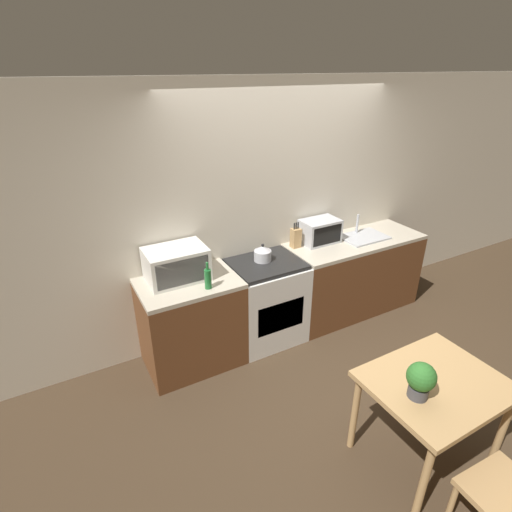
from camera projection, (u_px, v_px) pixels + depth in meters
ground_plane at (341, 372)px, 3.85m from camera, size 16.00×16.00×0.00m
wall_back at (279, 209)px, 4.22m from camera, size 10.00×0.06×2.60m
counter_left_run at (192, 323)px, 3.81m from camera, size 0.91×0.62×0.90m
counter_right_run at (352, 275)px, 4.68m from camera, size 1.62×0.62×0.90m
stove_range at (266, 301)px, 4.17m from camera, size 0.73×0.62×0.90m
kettle at (263, 253)px, 3.98m from camera, size 0.17×0.17×0.18m
microwave at (176, 264)px, 3.60m from camera, size 0.54×0.38×0.30m
bottle at (208, 278)px, 3.47m from camera, size 0.06×0.06×0.25m
knife_block at (296, 238)px, 4.26m from camera, size 0.10×0.08×0.28m
toaster_oven at (320, 231)px, 4.37m from camera, size 0.42×0.28×0.26m
sink_basin at (363, 236)px, 4.53m from camera, size 0.51×0.36×0.24m
dining_table at (434, 391)px, 2.76m from camera, size 0.92×0.75×0.73m
potted_plant at (421, 379)px, 2.54m from camera, size 0.19×0.19×0.26m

